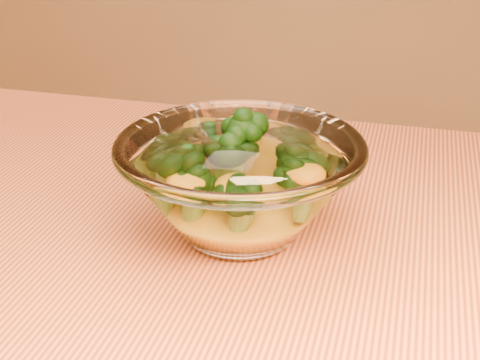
# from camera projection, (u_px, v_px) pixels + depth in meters

# --- Properties ---
(glass_bowl) EXTENTS (0.20, 0.20, 0.09)m
(glass_bowl) POSITION_uv_depth(u_px,v_px,m) (240.00, 185.00, 0.55)
(glass_bowl) COLOR white
(glass_bowl) RESTS_ON table
(cheese_sauce) EXTENTS (0.10, 0.10, 0.03)m
(cheese_sauce) POSITION_uv_depth(u_px,v_px,m) (240.00, 205.00, 0.56)
(cheese_sauce) COLOR #EFAA14
(cheese_sauce) RESTS_ON glass_bowl
(broccoli_heap) EXTENTS (0.14, 0.13, 0.08)m
(broccoli_heap) POSITION_uv_depth(u_px,v_px,m) (233.00, 165.00, 0.55)
(broccoli_heap) COLOR black
(broccoli_heap) RESTS_ON cheese_sauce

